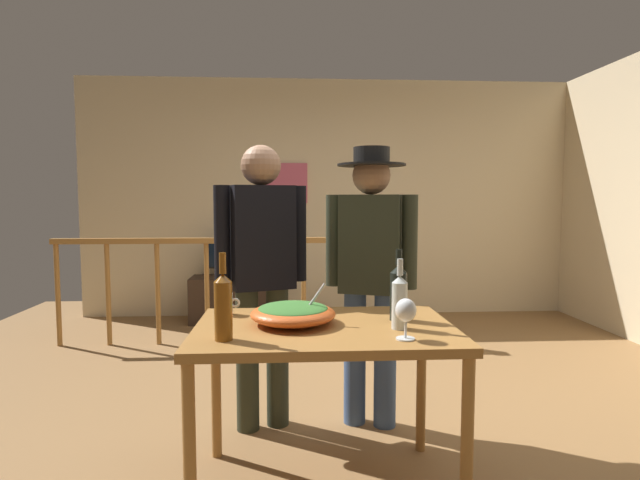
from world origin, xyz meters
name	(u,v)px	position (x,y,z in m)	size (l,w,h in m)	color
ground_plane	(363,412)	(0.00, 0.00, 0.00)	(7.29, 7.29, 0.00)	olive
back_wall	(329,198)	(0.00, 2.77, 1.34)	(5.61, 0.10, 2.69)	beige
framed_picture	(285,183)	(-0.51, 2.71, 1.52)	(0.51, 0.03, 0.45)	#C1516A
stair_railing	(280,275)	(-0.55, 1.59, 0.63)	(3.21, 0.10, 1.03)	#9E6B33
tv_console	(233,299)	(-1.08, 2.42, 0.25)	(0.90, 0.40, 0.49)	#38281E
flat_screen_tv	(232,254)	(-1.08, 2.39, 0.75)	(0.56, 0.12, 0.43)	black
serving_table	(324,344)	(-0.30, -0.84, 0.69)	(1.15, 0.77, 0.77)	#9E6B33
salad_bowl	(293,313)	(-0.44, -0.81, 0.82)	(0.39, 0.39, 0.20)	#DB5B23
wine_glass	(406,312)	(0.01, -1.08, 0.88)	(0.09, 0.09, 0.17)	silver
wine_bottle_dark	(398,291)	(0.05, -0.76, 0.91)	(0.08, 0.08, 0.33)	black
wine_bottle_clear	(400,301)	(0.02, -0.92, 0.89)	(0.07, 0.07, 0.31)	silver
wine_bottle_amber	(223,305)	(-0.72, -1.05, 0.91)	(0.07, 0.07, 0.35)	brown
mug_white	(226,304)	(-0.77, -0.60, 0.82)	(0.11, 0.07, 0.11)	white
person_standing_left	(262,265)	(-0.61, -0.17, 0.96)	(0.52, 0.32, 1.64)	#2D3323
person_standing_right	(371,264)	(0.01, -0.17, 0.96)	(0.51, 0.39, 1.63)	#3D5684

